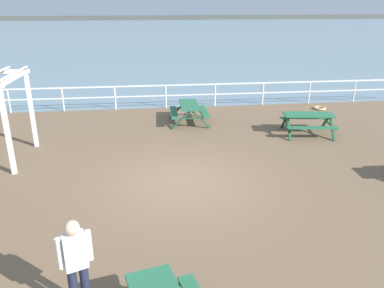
% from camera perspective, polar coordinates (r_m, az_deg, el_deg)
% --- Properties ---
extents(ground_plane, '(30.00, 24.00, 0.20)m').
position_cam_1_polar(ground_plane, '(10.53, -1.49, -6.17)').
color(ground_plane, brown).
extents(sea_band, '(142.00, 90.00, 0.01)m').
position_cam_1_polar(sea_band, '(62.28, -6.38, 16.36)').
color(sea_band, gray).
rests_on(sea_band, ground).
extents(distant_shoreline, '(142.00, 6.00, 1.80)m').
position_cam_1_polar(distant_shoreline, '(105.21, -6.79, 18.10)').
color(distant_shoreline, '#4C4C47').
rests_on(distant_shoreline, ground).
extents(seaward_railing, '(23.07, 0.07, 1.08)m').
position_cam_1_polar(seaward_railing, '(17.56, -3.98, 7.86)').
color(seaward_railing, white).
rests_on(seaward_railing, ground).
extents(picnic_table_mid_centre, '(1.99, 1.75, 0.80)m').
position_cam_1_polar(picnic_table_mid_centre, '(14.63, 17.08, 3.61)').
color(picnic_table_mid_centre, '#286B47').
rests_on(picnic_table_mid_centre, ground).
extents(picnic_table_far_right, '(1.58, 1.83, 0.80)m').
position_cam_1_polar(picnic_table_far_right, '(15.34, -0.45, 5.31)').
color(picnic_table_far_right, '#286B47').
rests_on(picnic_table_far_right, ground).
extents(visitor, '(0.50, 0.33, 1.66)m').
position_cam_1_polar(visitor, '(6.30, -17.02, -16.51)').
color(visitor, '#1E2338').
rests_on(visitor, ground).
extents(rope_coil, '(0.55, 0.55, 0.11)m').
position_cam_1_polar(rope_coil, '(18.39, 18.66, 5.13)').
color(rope_coil, tan).
rests_on(rope_coil, ground).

